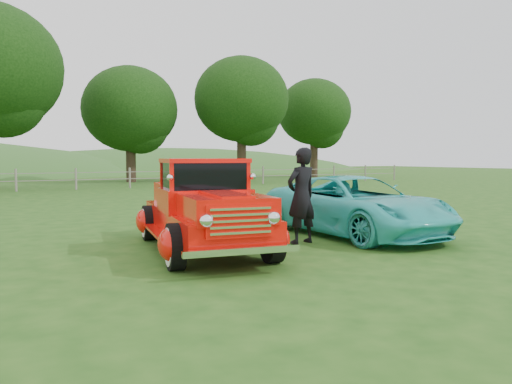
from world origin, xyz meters
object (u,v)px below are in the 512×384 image
tree_near_east (130,109)px  teal_sedan (355,206)px  man (301,196)px  tree_mid_east (241,100)px  red_pickup (203,210)px  tree_far_east (314,112)px

tree_near_east → teal_sedan: (-2.20, -27.06, -4.56)m
tree_near_east → man: tree_near_east is taller
tree_mid_east → red_pickup: tree_mid_east is taller
tree_far_east → teal_sedan: bearing=-124.4°
teal_sedan → tree_near_east: bearing=84.3°
tree_near_east → red_pickup: (-6.02, -27.09, -4.45)m
tree_near_east → teal_sedan: size_ratio=1.69×
tree_near_east → tree_mid_east: bearing=-14.0°
teal_sedan → man: size_ratio=2.46×
tree_near_east → teal_sedan: bearing=-94.7°
tree_far_east → tree_near_east: bearing=-176.6°
red_pickup → man: size_ratio=2.60×
tree_mid_east → tree_far_east: size_ratio=1.07×
teal_sedan → man: man is taller
tree_far_east → man: tree_far_east is taller
tree_far_east → man: (-20.92, -28.36, -4.86)m
tree_near_east → teal_sedan: tree_near_east is taller
teal_sedan → red_pickup: bearing=179.5°
tree_far_east → tree_mid_east: bearing=-161.6°
tree_far_east → teal_sedan: size_ratio=1.79×
tree_mid_east → man: (-11.92, -25.36, -5.17)m
tree_near_east → tree_mid_east: size_ratio=0.88×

